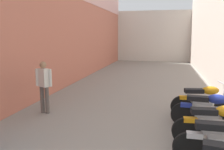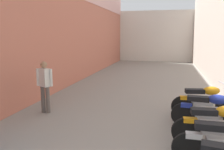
{
  "view_description": "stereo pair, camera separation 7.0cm",
  "coord_description": "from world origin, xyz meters",
  "px_view_note": "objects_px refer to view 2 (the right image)",
  "views": [
    {
      "loc": [
        1.17,
        -0.36,
        2.33
      ],
      "look_at": [
        -0.1,
        5.2,
        1.37
      ],
      "focal_mm": 37.86,
      "sensor_mm": 36.0,
      "label": 1
    },
    {
      "loc": [
        1.24,
        -0.34,
        2.33
      ],
      "look_at": [
        -0.1,
        5.2,
        1.37
      ],
      "focal_mm": 37.86,
      "sensor_mm": 36.0,
      "label": 2
    }
  ],
  "objects_px": {
    "motorcycle_fifth": "(218,124)",
    "motorcycle_seventh": "(205,100)",
    "pedestrian_further_down": "(45,83)",
    "motorcycle_sixth": "(210,110)"
  },
  "relations": [
    {
      "from": "pedestrian_further_down",
      "to": "motorcycle_sixth",
      "type": "bearing_deg",
      "value": -2.43
    },
    {
      "from": "motorcycle_sixth",
      "to": "motorcycle_seventh",
      "type": "xyz_separation_m",
      "value": [
        -0.0,
        0.91,
        0.0
      ]
    },
    {
      "from": "motorcycle_fifth",
      "to": "motorcycle_seventh",
      "type": "xyz_separation_m",
      "value": [
        -0.0,
        1.91,
        0.0
      ]
    },
    {
      "from": "motorcycle_fifth",
      "to": "motorcycle_seventh",
      "type": "relative_size",
      "value": 1.01
    },
    {
      "from": "motorcycle_sixth",
      "to": "pedestrian_further_down",
      "type": "relative_size",
      "value": 1.18
    },
    {
      "from": "motorcycle_fifth",
      "to": "pedestrian_further_down",
      "type": "distance_m",
      "value": 4.8
    },
    {
      "from": "motorcycle_seventh",
      "to": "pedestrian_further_down",
      "type": "relative_size",
      "value": 1.17
    },
    {
      "from": "motorcycle_fifth",
      "to": "motorcycle_seventh",
      "type": "distance_m",
      "value": 1.91
    },
    {
      "from": "motorcycle_sixth",
      "to": "motorcycle_seventh",
      "type": "distance_m",
      "value": 0.91
    },
    {
      "from": "motorcycle_seventh",
      "to": "pedestrian_further_down",
      "type": "bearing_deg",
      "value": -171.22
    }
  ]
}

